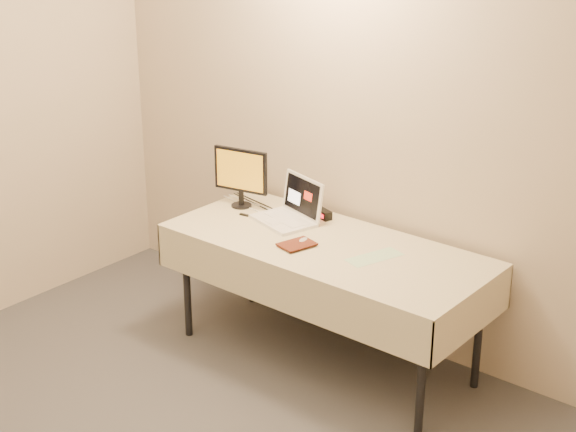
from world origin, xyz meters
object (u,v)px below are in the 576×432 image
Objects in this scene: laptop at (291,211)px; book at (289,226)px; table at (326,253)px; monitor at (241,173)px.

book is at bearing -36.68° from laptop.
table is at bearing -5.40° from laptop.
book is (-0.17, -0.12, 0.16)m from table.
monitor is at bearing 172.23° from book.
table is 0.81m from monitor.
table is 0.41m from laptop.
monitor is (-0.75, 0.13, 0.28)m from table.
monitor is (-0.39, -0.01, 0.15)m from laptop.
book is at bearing -34.15° from monitor.
laptop is 0.33m from book.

